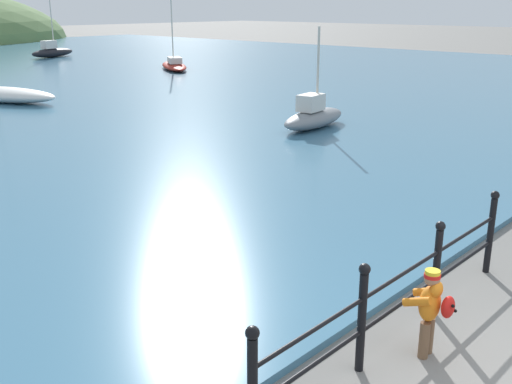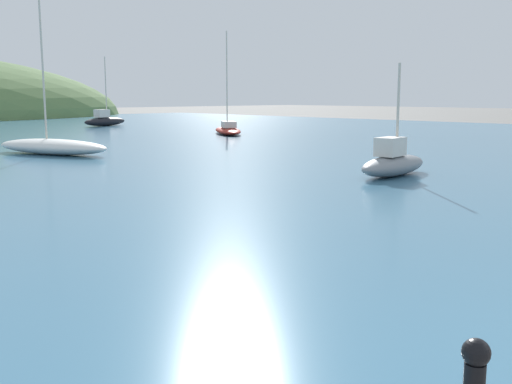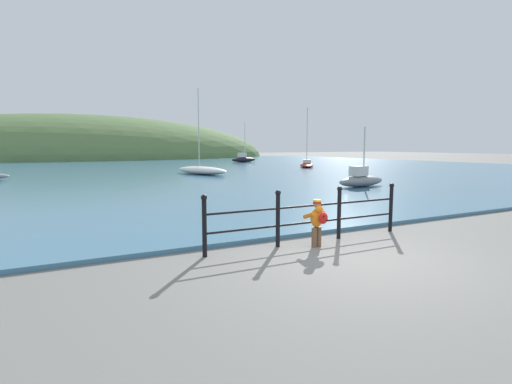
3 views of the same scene
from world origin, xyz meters
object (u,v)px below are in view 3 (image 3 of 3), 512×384
Objects in this scene: boat_blue_hull at (361,180)px; boat_twin_mast at (307,164)px; child_in_coat at (317,219)px; boat_red_dinghy at (202,170)px; boat_far_left at (244,159)px.

boat_twin_mast is at bearing 63.35° from boat_blue_hull.
child_in_coat is 0.17× the size of boat_red_dinghy.
boat_far_left is (-0.38, 12.77, 0.13)m from boat_twin_mast.
boat_blue_hull reaches higher than child_in_coat.
boat_twin_mast is at bearing -88.30° from boat_far_left.
child_in_coat is 20.67m from boat_red_dinghy.
boat_far_left is at bearing 66.02° from child_in_coat.
child_in_coat is at bearing -103.50° from boat_red_dinghy.
boat_red_dinghy is at bearing -160.39° from boat_twin_mast.
boat_twin_mast is at bearing 55.28° from child_in_coat.
boat_twin_mast is 18.04m from boat_blue_hull.
boat_twin_mast reaches higher than boat_far_left.
boat_blue_hull is at bearing 43.20° from child_in_coat.
boat_red_dinghy is 1.93× the size of boat_blue_hull.
boat_twin_mast reaches higher than boat_blue_hull.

